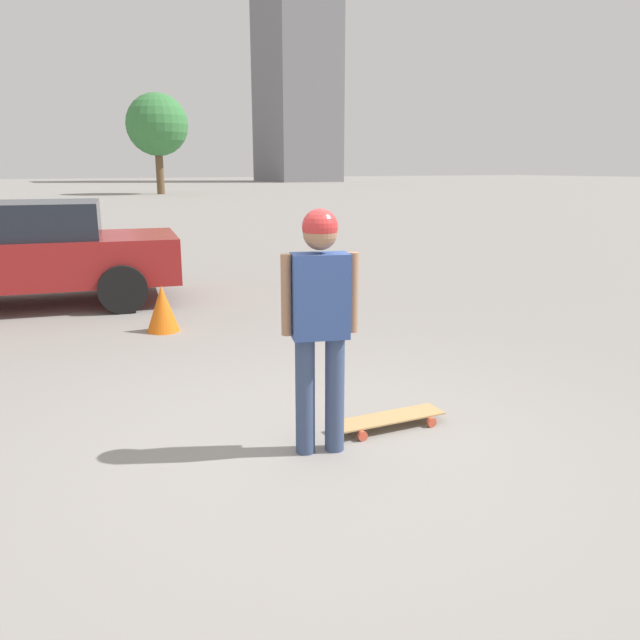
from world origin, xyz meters
TOP-DOWN VIEW (x-y plane):
  - ground_plane at (0.00, 0.00)m, footprint 220.00×220.00m
  - person at (0.00, 0.00)m, footprint 0.49×0.30m
  - skateboard at (-0.64, -0.11)m, footprint 0.88×0.32m
  - car_parked_near at (1.50, -6.03)m, footprint 4.38×2.49m
  - building_block_distant at (-34.91, -73.96)m, footprint 8.52×10.28m
  - tree_distant at (-9.03, -42.28)m, footprint 4.30×4.30m
  - traffic_cone at (0.18, -3.73)m, footprint 0.39×0.39m

SIDE VIEW (x-z plane):
  - ground_plane at x=0.00m, z-range 0.00..0.00m
  - skateboard at x=-0.64m, z-range 0.03..0.11m
  - traffic_cone at x=0.18m, z-range 0.00..0.55m
  - car_parked_near at x=1.50m, z-range 0.03..1.47m
  - person at x=0.00m, z-range 0.17..1.83m
  - tree_distant at x=-9.03m, z-range 1.28..8.22m
  - building_block_distant at x=-34.91m, z-range 0.00..34.29m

